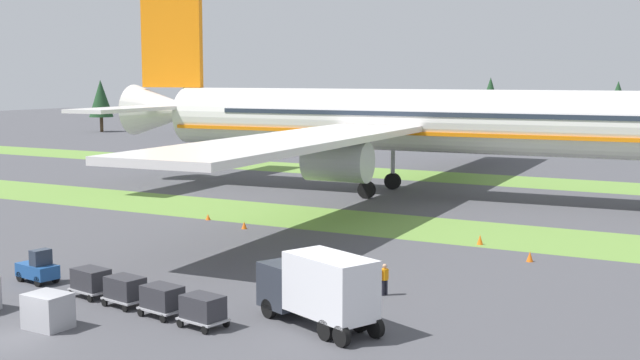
{
  "coord_description": "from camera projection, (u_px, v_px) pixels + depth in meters",
  "views": [
    {
      "loc": [
        29.6,
        -24.99,
        11.84
      ],
      "look_at": [
        -0.19,
        29.53,
        4.0
      ],
      "focal_mm": 46.57,
      "sensor_mm": 36.0,
      "label": 1
    }
  ],
  "objects": [
    {
      "name": "ground_plane",
      "position": [
        10.0,
        340.0,
        37.32
      ],
      "size": [
        400.0,
        400.0,
        0.0
      ],
      "primitive_type": "plane",
      "color": "#47474C"
    },
    {
      "name": "grass_strip_near",
      "position": [
        353.0,
        221.0,
        67.67
      ],
      "size": [
        320.0,
        10.02,
        0.01
      ],
      "primitive_type": "cube",
      "color": "olive",
      "rests_on": "ground"
    },
    {
      "name": "grass_strip_far",
      "position": [
        477.0,
        179.0,
        95.56
      ],
      "size": [
        320.0,
        10.02,
        0.01
      ],
      "primitive_type": "cube",
      "color": "olive",
      "rests_on": "ground"
    },
    {
      "name": "airliner",
      "position": [
        401.0,
        120.0,
        81.84
      ],
      "size": [
        64.95,
        79.7,
        20.89
      ],
      "rotation": [
        0.0,
        0.0,
        -1.51
      ],
      "color": "silver",
      "rests_on": "ground"
    },
    {
      "name": "baggage_tug",
      "position": [
        38.0,
        269.0,
        47.65
      ],
      "size": [
        2.79,
        1.74,
        1.97
      ],
      "rotation": [
        0.0,
        0.0,
        1.39
      ],
      "color": "#1E4C8E",
      "rests_on": "ground"
    },
    {
      "name": "cargo_dolly_lead",
      "position": [
        91.0,
        280.0,
        44.51
      ],
      "size": [
        2.43,
        1.86,
        1.55
      ],
      "rotation": [
        0.0,
        0.0,
        1.39
      ],
      "color": "#A3A3A8",
      "rests_on": "ground"
    },
    {
      "name": "cargo_dolly_second",
      "position": [
        125.0,
        289.0,
        42.71
      ],
      "size": [
        2.43,
        1.86,
        1.55
      ],
      "rotation": [
        0.0,
        0.0,
        1.39
      ],
      "color": "#A3A3A8",
      "rests_on": "ground"
    },
    {
      "name": "cargo_dolly_third",
      "position": [
        162.0,
        298.0,
        40.91
      ],
      "size": [
        2.43,
        1.86,
        1.55
      ],
      "rotation": [
        0.0,
        0.0,
        1.39
      ],
      "color": "#A3A3A8",
      "rests_on": "ground"
    },
    {
      "name": "cargo_dolly_fourth",
      "position": [
        203.0,
        309.0,
        39.11
      ],
      "size": [
        2.43,
        1.86,
        1.55
      ],
      "rotation": [
        0.0,
        0.0,
        1.39
      ],
      "color": "#A3A3A8",
      "rests_on": "ground"
    },
    {
      "name": "catering_truck",
      "position": [
        318.0,
        287.0,
        39.1
      ],
      "size": [
        7.3,
        4.84,
        3.58
      ],
      "rotation": [
        0.0,
        0.0,
        1.17
      ],
      "color": "#2D333D",
      "rests_on": "ground"
    },
    {
      "name": "ground_crew_marshaller",
      "position": [
        385.0,
        278.0,
        44.86
      ],
      "size": [
        0.36,
        0.52,
        1.74
      ],
      "rotation": [
        0.0,
        0.0,
        4.32
      ],
      "color": "black",
      "rests_on": "ground"
    },
    {
      "name": "uld_container_3",
      "position": [
        48.0,
        311.0,
        39.03
      ],
      "size": [
        2.07,
        1.68,
        1.67
      ],
      "primitive_type": "cube",
      "rotation": [
        0.0,
        0.0,
        -0.04
      ],
      "color": "#A3A3A8",
      "rests_on": "ground"
    },
    {
      "name": "taxiway_marker_0",
      "position": [
        530.0,
        256.0,
        53.03
      ],
      "size": [
        0.44,
        0.44,
        0.68
      ],
      "primitive_type": "cone",
      "color": "orange",
      "rests_on": "ground"
    },
    {
      "name": "taxiway_marker_1",
      "position": [
        244.0,
        225.0,
        64.41
      ],
      "size": [
        0.44,
        0.44,
        0.56
      ],
      "primitive_type": "cone",
      "color": "orange",
      "rests_on": "ground"
    },
    {
      "name": "taxiway_marker_2",
      "position": [
        208.0,
        217.0,
        68.39
      ],
      "size": [
        0.44,
        0.44,
        0.49
      ],
      "primitive_type": "cone",
      "color": "orange",
      "rests_on": "ground"
    },
    {
      "name": "taxiway_marker_3",
      "position": [
        480.0,
        240.0,
        58.41
      ],
      "size": [
        0.44,
        0.44,
        0.69
      ],
      "primitive_type": "cone",
      "color": "orange",
      "rests_on": "ground"
    },
    {
      "name": "distant_tree_line",
      "position": [
        580.0,
        107.0,
        127.55
      ],
      "size": [
        198.42,
        10.53,
        12.06
      ],
      "color": "#4C3823",
      "rests_on": "ground"
    }
  ]
}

